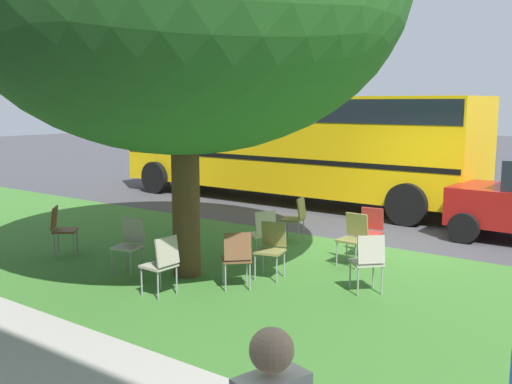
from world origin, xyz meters
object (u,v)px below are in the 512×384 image
object	(u,v)px
chair_0	(61,226)
chair_8	(354,235)
chair_5	(162,261)
chair_7	(263,231)
school_bus	(289,138)
chair_6	(130,241)
chair_3	(271,245)
chair_4	(370,228)
chair_1	(296,216)
chair_9	(237,255)
chair_2	(368,259)

from	to	relation	value
chair_0	chair_8	distance (m)	5.24
chair_5	chair_7	world-z (taller)	same
school_bus	chair_6	bearing A→B (deg)	103.97
chair_6	chair_8	bearing A→B (deg)	-136.41
chair_3	chair_8	xyz separation A→B (m)	(-0.70, -1.43, 0.00)
chair_4	chair_6	world-z (taller)	same
chair_0	chair_8	xyz separation A→B (m)	(-4.58, -2.54, 0.00)
chair_1	chair_9	distance (m)	3.23
chair_4	chair_9	bearing A→B (deg)	75.21
chair_5	chair_8	world-z (taller)	same
chair_7	chair_9	distance (m)	1.70
chair_6	school_bus	xyz separation A→B (m)	(1.85, -7.43, 1.24)
chair_6	chair_7	distance (m)	2.29
chair_3	chair_8	distance (m)	1.59
chair_6	chair_9	world-z (taller)	same
chair_9	chair_3	bearing A→B (deg)	-94.75
chair_3	chair_7	bearing A→B (deg)	-46.54
chair_0	chair_8	bearing A→B (deg)	-151.02
chair_2	chair_9	bearing A→B (deg)	30.97
chair_4	chair_3	bearing A→B (deg)	71.57
chair_0	chair_2	world-z (taller)	same
chair_1	chair_7	distance (m)	1.55
chair_1	school_bus	bearing A→B (deg)	-54.74
chair_6	chair_8	world-z (taller)	same
chair_3	chair_4	size ratio (longest dim) A/B	1.00
chair_2	chair_5	distance (m)	2.95
chair_1	chair_8	xyz separation A→B (m)	(-1.71, 0.87, 0.00)
chair_6	chair_7	bearing A→B (deg)	-123.43
chair_7	chair_9	world-z (taller)	same
chair_0	chair_3	size ratio (longest dim) A/B	1.00
chair_4	school_bus	bearing A→B (deg)	-42.96
chair_0	chair_2	distance (m)	5.60
chair_9	chair_5	bearing A→B (deg)	53.70
chair_4	chair_6	distance (m)	4.19
chair_8	chair_4	bearing A→B (deg)	-89.44
chair_5	chair_8	distance (m)	3.41
chair_1	chair_2	size ratio (longest dim) A/B	1.00
chair_9	chair_7	bearing A→B (deg)	-66.88
chair_1	chair_6	xyz separation A→B (m)	(0.98, 3.43, 0.00)
chair_1	chair_5	size ratio (longest dim) A/B	1.00
chair_3	chair_7	distance (m)	1.07
chair_1	chair_5	bearing A→B (deg)	94.36
chair_7	school_bus	bearing A→B (deg)	-60.62
chair_3	school_bus	xyz separation A→B (m)	(3.85, -6.30, 1.24)
chair_1	chair_2	distance (m)	3.34
chair_2	chair_6	world-z (taller)	same
chair_2	chair_6	distance (m)	3.80
chair_7	chair_4	bearing A→B (deg)	-137.65
chair_6	chair_7	size ratio (longest dim) A/B	1.00
chair_7	school_bus	distance (m)	6.46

